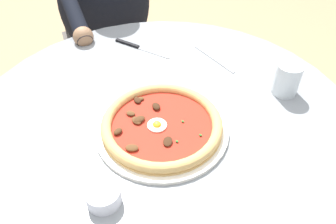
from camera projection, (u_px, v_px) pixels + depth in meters
The scene contains 8 objects.
dining_table at pixel (164, 152), 0.99m from camera, with size 1.05×1.05×0.74m.
pizza_on_plate at pixel (162, 125), 0.85m from camera, with size 0.34×0.34×0.04m.
water_glass at pixel (286, 81), 0.95m from camera, with size 0.07×0.07×0.09m.
steak_knife at pixel (134, 46), 1.15m from camera, with size 0.21×0.05×0.01m.
ramekin_capers at pixel (103, 196), 0.70m from camera, with size 0.07×0.07×0.04m.
fork_utensil at pixel (214, 59), 1.10m from camera, with size 0.18×0.05×0.00m.
diner_person at pixel (110, 44), 1.57m from camera, with size 0.45×0.52×1.16m.
cafe_chair_diner at pixel (104, 26), 1.65m from camera, with size 0.54×0.54×0.88m.
Camera 1 is at (0.45, -0.47, 1.36)m, focal length 36.26 mm.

